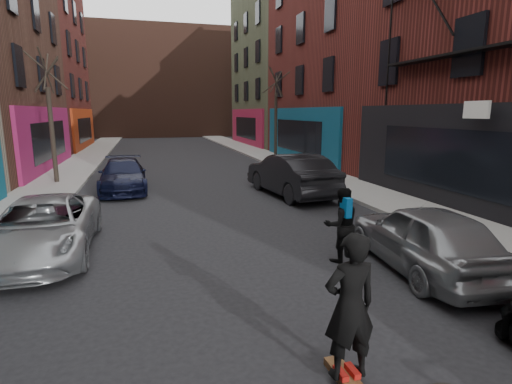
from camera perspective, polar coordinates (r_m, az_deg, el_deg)
sidewalk_left at (r=32.00m, az=-22.66°, el=4.82°), size 2.50×84.00×0.13m
sidewalk_right at (r=32.86m, az=-0.41°, el=5.84°), size 2.50×84.00×0.13m
buildings_right at (r=24.08m, az=27.91°, el=21.54°), size 12.00×56.00×16.00m
building_far at (r=57.75m, az=-13.66°, el=14.81°), size 40.00×10.00×14.00m
tree_left_far at (r=19.99m, az=-27.39°, el=10.54°), size 2.00×2.00×6.50m
tree_right_far at (r=26.94m, az=2.86°, el=11.99°), size 2.00×2.00×6.80m
parked_left_far at (r=10.35m, az=-28.18°, el=-4.48°), size 2.21×4.72×1.31m
parked_left_end at (r=17.43m, az=-18.46°, el=2.27°), size 1.97×4.58×1.31m
parked_right_far at (r=8.95m, az=22.93°, el=-5.97°), size 2.08×4.31×1.42m
parked_right_end at (r=15.72m, az=4.98°, el=2.52°), size 2.34×5.21×1.66m
skateboard at (r=5.48m, az=12.77°, el=-24.55°), size 0.23×0.80×0.10m
skateboarder at (r=4.99m, az=13.27°, el=-15.62°), size 0.66×0.44×1.81m
pedestrian at (r=8.91m, az=12.08°, el=-4.56°), size 0.81×0.65×1.65m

